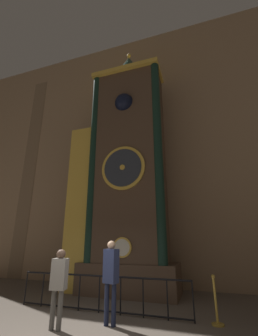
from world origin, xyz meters
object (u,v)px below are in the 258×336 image
Objects in this scene: clock_tower at (122,172)px; visitor_far at (111,273)px; visitor_near at (59,280)px; stanchion_post at (216,308)px.

visitor_far is at bearing -73.55° from clock_tower.
visitor_near is at bearing -131.86° from visitor_far.
clock_tower is 5.77m from stanchion_post.
visitor_near is 1.20m from visitor_far.
stanchion_post is (3.22, -2.18, -4.25)m from clock_tower.
visitor_near is at bearing -156.49° from stanchion_post.
visitor_near is at bearing -92.07° from clock_tower.
visitor_far reaches higher than visitor_near.
visitor_far is at bearing 22.10° from visitor_near.
stanchion_post is at bearing -34.10° from clock_tower.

